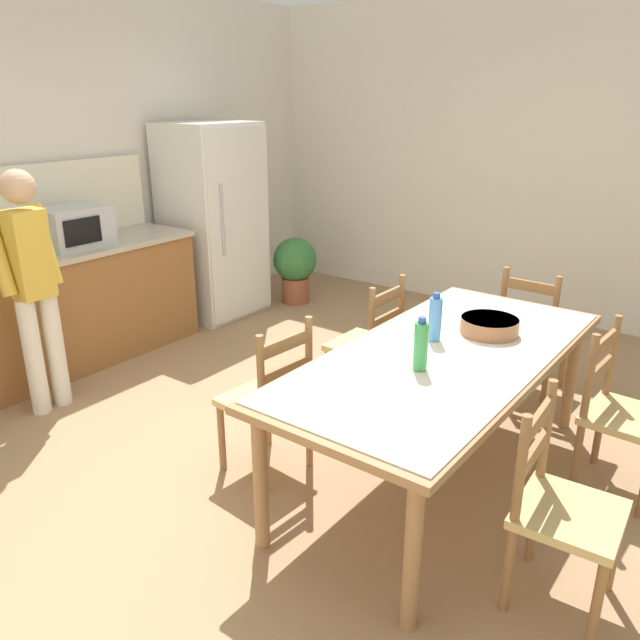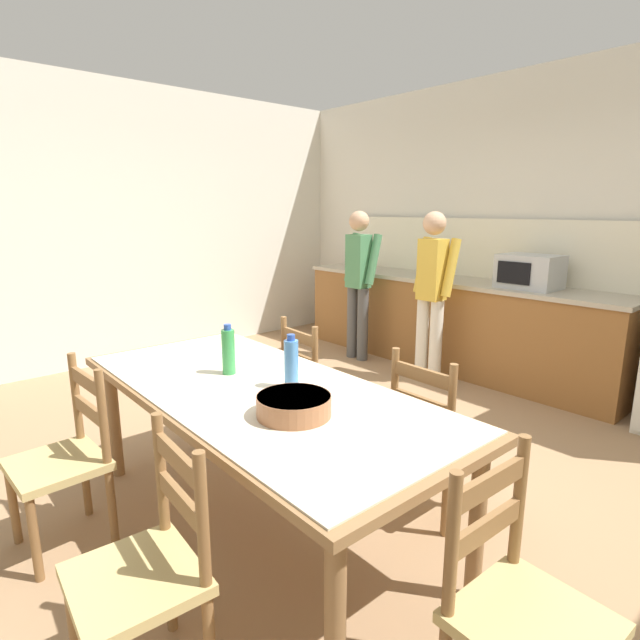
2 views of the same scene
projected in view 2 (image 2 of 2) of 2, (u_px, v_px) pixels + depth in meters
The scene contains 17 objects.
ground_plane at pixel (347, 460), 3.30m from camera, with size 8.32×8.32×0.00m, color #9E7A56.
wall_back at pixel (550, 227), 4.70m from camera, with size 6.52×0.12×2.90m, color silver.
wall_left at pixel (136, 225), 5.36m from camera, with size 0.12×5.20×2.90m, color silver.
kitchen_counter at pixel (447, 322), 5.21m from camera, with size 3.55×0.66×0.92m.
counter_splashback at pixel (468, 247), 5.24m from camera, with size 3.51×0.03×0.60m, color #EFE8CB.
microwave at pixel (530, 272), 4.44m from camera, with size 0.50×0.39×0.30m.
dining_table at pixel (258, 400), 2.48m from camera, with size 2.23×1.03×0.76m.
bottle_near_centre at pixel (228, 351), 2.64m from camera, with size 0.07×0.07×0.27m.
bottle_off_centre at pixel (291, 363), 2.43m from camera, with size 0.07×0.07×0.27m.
serving_bowl at pixel (294, 404), 2.12m from camera, with size 0.32×0.32×0.09m.
chair_side_near_left at pixel (65, 459), 2.40m from camera, with size 0.44×0.42×0.91m.
chair_side_far_left at pixel (315, 386), 3.40m from camera, with size 0.45×0.43×0.91m.
chair_side_far_right at pixel (435, 435), 2.66m from camera, with size 0.43×0.41×0.91m.
chair_head_end at pixel (521, 612), 1.49m from camera, with size 0.42×0.44×0.91m.
chair_side_near_right at pixel (146, 572), 1.66m from camera, with size 0.45×0.43×0.91m.
person_at_sink at pixel (359, 277), 5.35m from camera, with size 0.40×0.28×1.60m.
person_at_counter at pixel (432, 288), 4.63m from camera, with size 0.40×0.28×1.60m.
Camera 2 is at (2.14, -2.13, 1.63)m, focal length 28.00 mm.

